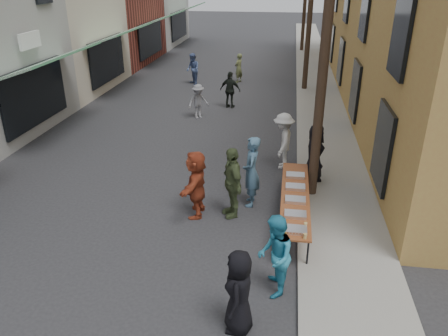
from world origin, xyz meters
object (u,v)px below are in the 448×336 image
(guest_front_a, at_px, (239,292))
(guest_front_c, at_px, (275,256))
(utility_pole_near, at_px, (327,33))
(serving_table, at_px, (295,197))
(utility_pole_mid, at_px, (311,0))
(server, at_px, (315,153))
(catering_tray_sausage, at_px, (295,230))

(guest_front_a, height_order, guest_front_c, guest_front_c)
(utility_pole_near, xyz_separation_m, serving_table, (-0.50, -1.49, -3.79))
(utility_pole_mid, bearing_deg, server, -89.74)
(serving_table, relative_size, guest_front_a, 2.44)
(utility_pole_near, height_order, server, utility_pole_near)
(server, bearing_deg, guest_front_a, 153.00)
(utility_pole_near, bearing_deg, guest_front_c, -101.93)
(guest_front_a, bearing_deg, utility_pole_mid, 177.28)
(guest_front_a, xyz_separation_m, server, (1.52, 6.21, 0.14))
(guest_front_c, bearing_deg, server, 165.59)
(serving_table, relative_size, catering_tray_sausage, 8.00)
(utility_pole_near, distance_m, server, 3.64)
(utility_pole_mid, distance_m, guest_front_a, 17.78)
(catering_tray_sausage, distance_m, guest_front_c, 1.19)
(catering_tray_sausage, bearing_deg, utility_pole_near, 80.95)
(utility_pole_mid, bearing_deg, utility_pole_near, -90.00)
(utility_pole_near, height_order, serving_table, utility_pole_near)
(utility_pole_near, height_order, guest_front_c, utility_pole_near)
(serving_table, distance_m, catering_tray_sausage, 1.65)
(utility_pole_mid, distance_m, catering_tray_sausage, 15.59)
(utility_pole_near, height_order, utility_pole_mid, same)
(serving_table, bearing_deg, utility_pole_mid, 87.88)
(utility_pole_mid, bearing_deg, guest_front_a, -94.85)
(server, bearing_deg, utility_pole_mid, -12.99)
(guest_front_a, height_order, server, server)
(serving_table, distance_m, server, 2.44)
(utility_pole_near, distance_m, guest_front_a, 6.64)
(guest_front_a, bearing_deg, catering_tray_sausage, 158.29)
(guest_front_a, xyz_separation_m, guest_front_c, (0.57, 1.07, 0.05))
(utility_pole_near, bearing_deg, utility_pole_mid, 90.00)
(utility_pole_mid, bearing_deg, serving_table, -92.12)
(catering_tray_sausage, xyz_separation_m, guest_front_a, (-0.97, -2.19, 0.03))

